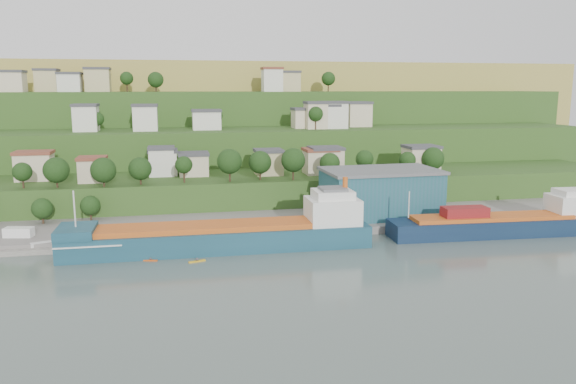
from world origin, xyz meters
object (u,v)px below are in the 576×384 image
object	(u,v)px
kayak_orange	(150,260)
warehouse	(380,192)
cargo_ship_near	(229,237)
cargo_ship_far	(505,225)
caravan	(19,234)

from	to	relation	value
kayak_orange	warehouse	bearing A→B (deg)	37.12
cargo_ship_near	cargo_ship_far	xyz separation A→B (m)	(69.69, -0.97, -0.47)
cargo_ship_far	kayak_orange	distance (m)	87.35
cargo_ship_far	caravan	xyz separation A→B (m)	(-117.88, 14.40, 0.33)
caravan	cargo_ship_near	bearing A→B (deg)	-3.85
cargo_ship_far	caravan	bearing A→B (deg)	175.95
cargo_ship_far	cargo_ship_near	bearing A→B (deg)	-177.88
warehouse	caravan	distance (m)	91.87
warehouse	kayak_orange	world-z (taller)	warehouse
cargo_ship_near	caravan	world-z (taller)	cargo_ship_near
caravan	kayak_orange	world-z (taller)	caravan
cargo_ship_near	kayak_orange	size ratio (longest dim) A/B	22.49
caravan	kayak_orange	bearing A→B (deg)	-20.00
caravan	kayak_orange	xyz separation A→B (m)	(30.68, -18.97, -2.49)
cargo_ship_far	kayak_orange	world-z (taller)	cargo_ship_far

